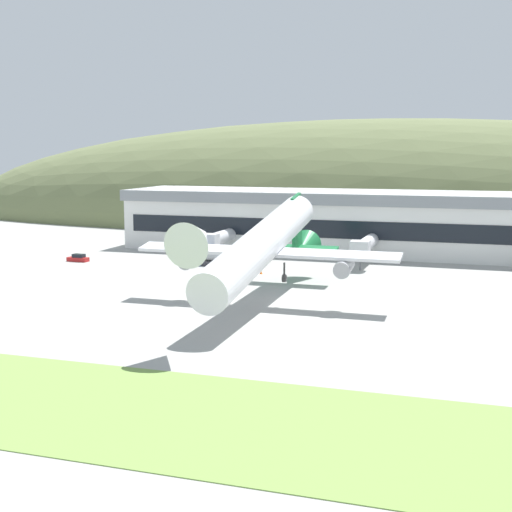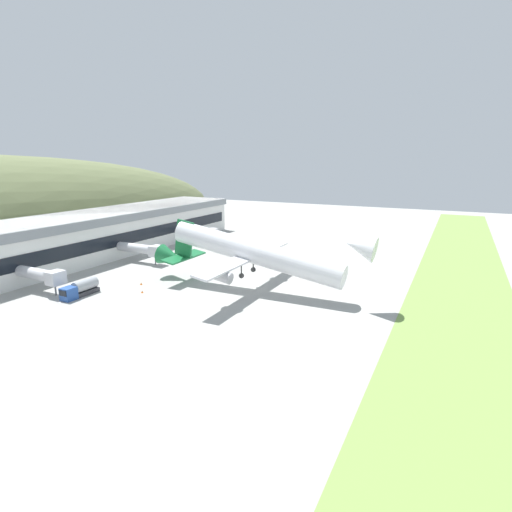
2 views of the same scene
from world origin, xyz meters
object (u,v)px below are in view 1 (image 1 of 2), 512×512
Objects in this scene: jetway_0 at (217,239)px; traffic_cone_1 at (261,272)px; fuel_truck at (211,257)px; jetway_1 at (365,245)px; cargo_airplane at (263,246)px; terminal_building at (389,219)px; traffic_cone_0 at (229,275)px; service_car_1 at (78,258)px.

traffic_cone_1 is (13.99, -14.94, -3.71)m from jetway_0.
fuel_truck is at bearing -76.39° from jetway_0.
jetway_0 is 22.94× the size of traffic_cone_1.
jetway_1 is 39.77m from cargo_airplane.
traffic_cone_1 is at bearing -138.58° from jetway_1.
terminal_building is 2.19× the size of cargo_airplane.
cargo_airplane is 90.13× the size of traffic_cone_0.
fuel_truck is (-27.70, -8.04, -2.44)m from jetway_1.
terminal_building reaches higher than jetway_0.
traffic_cone_0 is at bearing -137.85° from jetway_1.
fuel_truck reaches higher than service_car_1.
cargo_airplane reaches higher than traffic_cone_1.
traffic_cone_0 is (33.92, -6.80, -0.33)m from service_car_1.
jetway_0 is 27.58m from service_car_1.
jetway_0 is 0.25× the size of cargo_airplane.
cargo_airplane reaches higher than jetway_0.
terminal_building reaches higher than service_car_1.
jetway_0 is 9.54m from fuel_truck.
jetway_1 is 1.76× the size of fuel_truck.
fuel_truck is at bearing 125.59° from traffic_cone_0.
service_car_1 is (-24.35, -12.51, -3.38)m from jetway_0.
service_car_1 reaches higher than traffic_cone_0.
jetway_1 is at bearing -95.78° from terminal_building.
jetway_1 is (29.87, -0.93, 0.00)m from jetway_0.
fuel_truck reaches higher than traffic_cone_1.
jetway_1 is at bearing 16.18° from fuel_truck.
jetway_0 reaches higher than service_car_1.
traffic_cone_1 is (-15.88, -14.01, -3.71)m from jetway_1.
fuel_truck is at bearing 123.05° from cargo_airplane.
jetway_0 is at bearing 119.17° from cargo_airplane.
traffic_cone_0 is (9.57, -19.31, -3.71)m from jetway_0.
jetway_0 reaches higher than traffic_cone_0.
service_car_1 is 0.50× the size of fuel_truck.
traffic_cone_1 is at bearing -3.63° from service_car_1.
jetway_0 is 20.80m from traffic_cone_1.
jetway_0 is 29.89m from jetway_1.
terminal_building is 7.61× the size of jetway_1.
service_car_1 is at bearing 168.67° from traffic_cone_0.
jetway_1 reaches higher than service_car_1.
jetway_0 reaches higher than traffic_cone_1.
fuel_truck is 14.78× the size of traffic_cone_0.
terminal_building reaches higher than fuel_truck.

